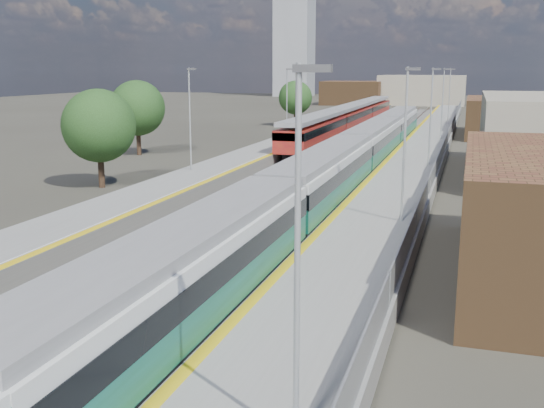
% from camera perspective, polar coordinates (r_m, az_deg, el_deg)
% --- Properties ---
extents(ground, '(320.00, 320.00, 0.00)m').
position_cam_1_polar(ground, '(60.56, 8.02, 3.89)').
color(ground, '#47443A').
rests_on(ground, ground).
extents(ballast_bed, '(10.50, 155.00, 0.06)m').
position_cam_1_polar(ballast_bed, '(63.38, 6.38, 4.32)').
color(ballast_bed, '#565451').
rests_on(ballast_bed, ground).
extents(tracks, '(8.96, 160.00, 0.17)m').
position_cam_1_polar(tracks, '(64.90, 7.19, 4.55)').
color(tracks, '#4C3323').
rests_on(tracks, ground).
extents(platform_right, '(4.70, 155.00, 8.52)m').
position_cam_1_polar(platform_right, '(62.34, 13.22, 4.42)').
color(platform_right, slate).
rests_on(platform_right, ground).
extents(platform_left, '(4.30, 155.00, 8.52)m').
position_cam_1_polar(platform_left, '(64.93, 0.47, 5.01)').
color(platform_left, slate).
rests_on(platform_left, ground).
extents(buildings, '(72.00, 185.50, 40.00)m').
position_cam_1_polar(buildings, '(150.39, 6.83, 12.78)').
color(buildings, brown).
rests_on(buildings, ground).
extents(green_train, '(2.81, 78.14, 3.09)m').
position_cam_1_polar(green_train, '(47.24, 7.30, 4.31)').
color(green_train, black).
rests_on(green_train, ground).
extents(red_train, '(2.93, 59.47, 3.70)m').
position_cam_1_polar(red_train, '(84.48, 7.01, 7.68)').
color(red_train, black).
rests_on(red_train, ground).
extents(tree_a, '(5.23, 5.23, 7.08)m').
position_cam_1_polar(tree_a, '(47.20, -15.27, 6.77)').
color(tree_a, '#382619').
rests_on(tree_a, ground).
extents(tree_b, '(5.44, 5.44, 7.38)m').
position_cam_1_polar(tree_b, '(64.75, -11.98, 8.40)').
color(tree_b, '#382619').
rests_on(tree_b, ground).
extents(tree_c, '(4.99, 4.99, 6.77)m').
position_cam_1_polar(tree_c, '(96.09, 2.10, 9.51)').
color(tree_c, '#382619').
rests_on(tree_c, ground).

